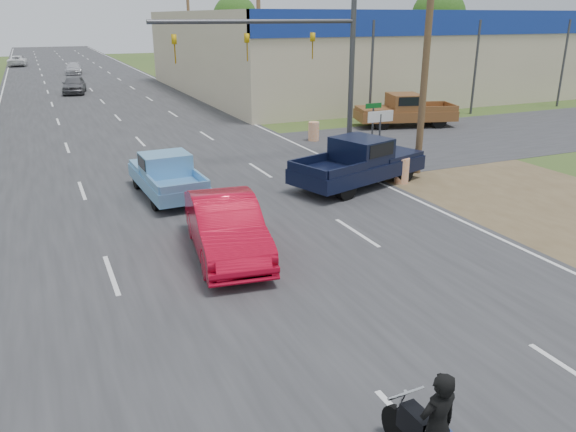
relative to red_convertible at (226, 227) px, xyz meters
name	(u,v)px	position (x,y,z in m)	size (l,w,h in m)	color
main_road	(102,102)	(0.50, 31.94, -0.80)	(15.00, 180.00, 0.02)	#2D2D30
cross_road	(166,168)	(0.50, 9.94, -0.80)	(120.00, 10.00, 0.02)	#2D2D30
dirt_verge	(496,187)	(11.50, 1.94, -0.80)	(8.00, 18.00, 0.01)	brown
big_box_store	(442,48)	(32.50, 31.87, 2.50)	(50.00, 28.10, 6.60)	#B7A88C
utility_pole_1	(427,40)	(10.00, 4.94, 4.51)	(2.00, 0.28, 10.00)	#4C3823
utility_pole_2	(259,30)	(10.00, 22.94, 4.51)	(2.00, 0.28, 10.00)	#4C3823
utility_pole_3	(189,26)	(10.00, 40.94, 4.51)	(2.00, 0.28, 10.00)	#4C3823
tree_3	(438,16)	(55.50, 61.94, 5.39)	(8.40, 8.40, 10.40)	#422D19
tree_5	(235,18)	(30.50, 86.94, 5.08)	(7.98, 7.98, 9.88)	#422D19
barrel_0	(402,171)	(8.50, 3.94, -0.31)	(0.56, 0.56, 1.00)	orange
barrel_1	(314,131)	(8.90, 12.44, -0.31)	(0.56, 0.56, 1.00)	orange
lane_sign	(380,126)	(8.70, 5.94, 1.09)	(1.20, 0.08, 2.52)	#3F3F44
street_name_sign	(373,126)	(9.30, 7.44, 0.80)	(0.80, 0.08, 2.61)	#3F3F44
signal_mast	(298,51)	(6.32, 8.94, 3.99)	(9.12, 0.40, 7.00)	#3F3F44
red_convertible	(226,227)	(0.00, 0.00, 0.00)	(1.71, 4.91, 1.62)	red
rider	(436,432)	(0.11, -8.81, 0.04)	(0.62, 0.40, 1.69)	black
blue_pickup	(166,174)	(-0.28, 6.12, -0.02)	(2.02, 4.81, 1.57)	black
navy_pickup	(361,161)	(6.88, 4.37, 0.13)	(5.99, 3.74, 1.86)	black
brown_pickup	(403,110)	(15.58, 13.98, 0.16)	(6.16, 3.71, 1.92)	black
distant_car_grey	(74,85)	(-1.01, 37.86, -0.07)	(1.75, 4.34, 1.48)	#57575C
distant_car_silver	(74,69)	(0.31, 55.89, -0.19)	(1.72, 4.23, 1.23)	silver
distant_car_white	(17,61)	(-5.56, 70.17, -0.14)	(2.21, 4.79, 1.33)	white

